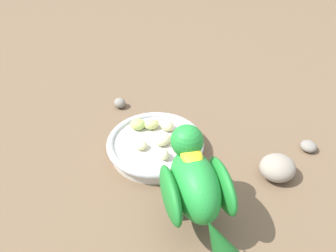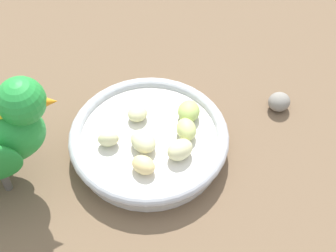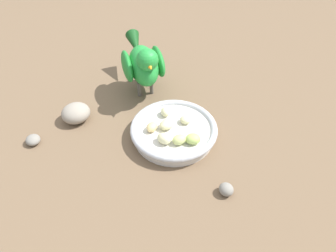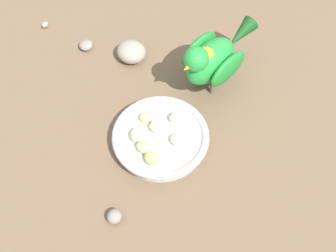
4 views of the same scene
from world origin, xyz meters
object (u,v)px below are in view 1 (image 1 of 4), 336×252
at_px(apple_piece_3, 141,145).
at_px(pebble_1, 120,103).
at_px(rock_large, 277,168).
at_px(feeding_bowl, 156,144).
at_px(pebble_0, 309,146).
at_px(apple_piece_6, 164,154).
at_px(apple_piece_5, 167,125).
at_px(apple_piece_2, 180,138).
at_px(apple_piece_4, 136,125).
at_px(parrot, 196,185).
at_px(apple_piece_0, 163,140).
at_px(apple_piece_1, 152,124).

distance_m(apple_piece_3, pebble_1, 0.18).
relative_size(apple_piece_3, rock_large, 0.37).
relative_size(feeding_bowl, pebble_0, 5.95).
bearing_deg(feeding_bowl, pebble_0, -39.90).
xyz_separation_m(apple_piece_3, apple_piece_6, (0.02, -0.05, 0.00)).
xyz_separation_m(apple_piece_5, pebble_1, (-0.01, 0.16, -0.02)).
distance_m(feeding_bowl, apple_piece_2, 0.05).
bearing_deg(pebble_0, apple_piece_4, 133.59).
bearing_deg(apple_piece_3, apple_piece_6, -71.77).
bearing_deg(apple_piece_4, apple_piece_3, -117.23).
height_order(apple_piece_4, pebble_1, apple_piece_4).
distance_m(apple_piece_2, pebble_1, 0.20).
bearing_deg(parrot, apple_piece_4, 13.80).
height_order(apple_piece_5, rock_large, apple_piece_5).
xyz_separation_m(apple_piece_2, apple_piece_3, (-0.07, 0.03, -0.00)).
distance_m(apple_piece_0, apple_piece_5, 0.04).
distance_m(apple_piece_4, pebble_1, 0.13).
bearing_deg(apple_piece_0, apple_piece_5, 40.06).
relative_size(apple_piece_5, parrot, 0.15).
xyz_separation_m(parrot, rock_large, (0.18, -0.03, -0.07)).
bearing_deg(pebble_1, apple_piece_5, -86.55).
bearing_deg(rock_large, apple_piece_0, 122.66).
relative_size(apple_piece_3, pebble_1, 0.85).
bearing_deg(parrot, apple_piece_0, 3.62).
relative_size(apple_piece_2, apple_piece_6, 1.14).
xyz_separation_m(feeding_bowl, rock_large, (0.12, -0.19, 0.00)).
relative_size(apple_piece_1, rock_large, 0.46).
bearing_deg(pebble_0, parrot, 174.51).
xyz_separation_m(apple_piece_3, apple_piece_5, (0.07, 0.01, 0.00)).
distance_m(feeding_bowl, apple_piece_3, 0.04).
distance_m(apple_piece_4, pebble_0, 0.35).
bearing_deg(pebble_0, apple_piece_3, 143.35).
distance_m(feeding_bowl, apple_piece_5, 0.05).
distance_m(apple_piece_1, parrot, 0.22).
bearing_deg(feeding_bowl, pebble_1, 79.87).
xyz_separation_m(apple_piece_5, pebble_0, (0.19, -0.21, -0.03)).
bearing_deg(apple_piece_2, pebble_1, 91.11).
height_order(apple_piece_4, apple_piece_5, same).
bearing_deg(apple_piece_1, apple_piece_2, -77.10).
xyz_separation_m(apple_piece_4, pebble_0, (0.24, -0.25, -0.03)).
xyz_separation_m(apple_piece_0, apple_piece_5, (0.03, 0.03, 0.00)).
bearing_deg(feeding_bowl, apple_piece_3, 173.85).
bearing_deg(apple_piece_5, rock_large, -68.54).
xyz_separation_m(pebble_0, pebble_1, (-0.20, 0.37, 0.00)).
bearing_deg(apple_piece_2, apple_piece_0, 149.52).
xyz_separation_m(parrot, pebble_0, (0.29, -0.03, -0.08)).
distance_m(feeding_bowl, apple_piece_4, 0.06).
bearing_deg(apple_piece_6, apple_piece_1, 65.80).
relative_size(apple_piece_0, apple_piece_3, 1.40).
bearing_deg(apple_piece_3, apple_piece_0, -21.92).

